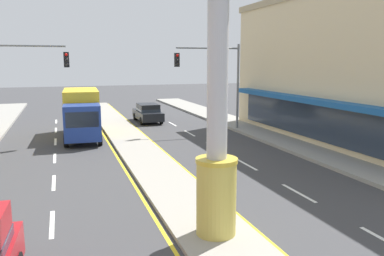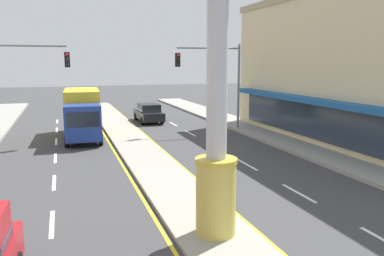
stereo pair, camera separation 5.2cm
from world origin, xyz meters
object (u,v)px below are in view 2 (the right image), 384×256
Objects in this scene: traffic_light_left_side at (17,74)px; sedan_near_right_lane at (149,113)px; district_sign at (217,82)px; traffic_light_right_side at (216,72)px; box_truck_far_right_lane at (82,112)px; storefront_right at (383,68)px.

traffic_light_left_side is 1.44× the size of sedan_near_right_lane.
district_sign is 16.73m from traffic_light_left_side.
district_sign is 1.34× the size of traffic_light_right_side.
traffic_light_left_side reaches higher than box_truck_far_right_lane.
storefront_right is at bearing -37.64° from traffic_light_right_side.
sedan_near_right_lane is 7.64m from box_truck_far_right_lane.
traffic_light_right_side is 0.89× the size of box_truck_far_right_lane.
storefront_right is 10.56m from traffic_light_right_side.
storefront_right is 17.68m from sedan_near_right_lane.
box_truck_far_right_lane reaches higher than sedan_near_right_lane.
box_truck_far_right_lane is (3.66, 1.16, -2.55)m from traffic_light_left_side.
box_truck_far_right_lane is at bearing 174.69° from traffic_light_right_side.
district_sign reaches higher than traffic_light_right_side.
district_sign reaches higher than traffic_light_left_side.
district_sign is at bearing -147.69° from storefront_right.
sedan_near_right_lane is at bearing 34.54° from traffic_light_left_side.
district_sign is 17.02m from traffic_light_right_side.
district_sign is 1.19× the size of box_truck_far_right_lane.
storefront_right is 3.28× the size of traffic_light_right_side.
district_sign reaches higher than sedan_near_right_lane.
traffic_light_left_side is at bearing -178.59° from traffic_light_right_side.
sedan_near_right_lane is 0.62× the size of box_truck_far_right_lane.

